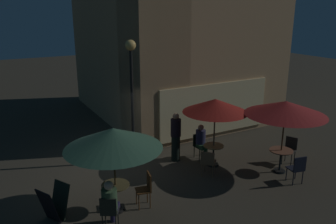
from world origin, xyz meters
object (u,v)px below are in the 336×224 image
object	(u,v)px
cafe_table_2	(116,192)
cafe_chair_0	(297,167)
cafe_chair_1	(290,148)
street_lamp_near_corner	(131,76)
cafe_table_1	(213,151)
patio_umbrella_1	(215,106)
menu_sandwich_board	(54,203)
cafe_chair_2	(208,161)
cafe_chair_3	(199,143)
patio_umbrella_0	(286,108)
patron_seated_0	(201,140)
cafe_chair_5	(146,187)
patron_standing_2	(176,137)
cafe_table_0	(281,156)
cafe_chair_4	(109,210)
patio_umbrella_2	(113,138)
patron_seated_1	(110,201)

from	to	relation	value
cafe_table_2	cafe_chair_0	bearing A→B (deg)	-13.11
cafe_table_2	cafe_chair_1	world-z (taller)	cafe_chair_1
street_lamp_near_corner	cafe_table_1	xyz separation A→B (m)	(2.26, -1.59, -2.54)
patio_umbrella_1	menu_sandwich_board	bearing A→B (deg)	-172.93
cafe_chair_2	cafe_table_1	bearing A→B (deg)	-0.00
cafe_table_1	cafe_table_2	bearing A→B (deg)	-164.99
cafe_table_1	cafe_chair_3	distance (m)	0.80
patio_umbrella_0	cafe_table_1	bearing A→B (deg)	138.02
cafe_table_1	cafe_chair_1	size ratio (longest dim) A/B	0.77
patio_umbrella_1	patron_seated_0	distance (m)	1.56
street_lamp_near_corner	cafe_chair_5	world-z (taller)	street_lamp_near_corner
patron_seated_0	patron_standing_2	size ratio (longest dim) A/B	0.72
cafe_table_1	cafe_chair_2	xyz separation A→B (m)	(-0.64, -0.59, 0.02)
cafe_table_1	patio_umbrella_1	world-z (taller)	patio_umbrella_1
menu_sandwich_board	patio_umbrella_1	size ratio (longest dim) A/B	0.39
patron_standing_2	patron_seated_0	bearing A→B (deg)	55.71
cafe_table_2	cafe_chair_5	xyz separation A→B (m)	(0.80, -0.16, 0.01)
cafe_chair_3	cafe_table_0	bearing A→B (deg)	32.70
cafe_table_0	cafe_chair_4	distance (m)	5.99
cafe_table_2	cafe_chair_5	size ratio (longest dim) A/B	0.81
cafe_table_0	patron_seated_0	bearing A→B (deg)	128.13
menu_sandwich_board	cafe_table_1	distance (m)	5.46
patio_umbrella_2	patron_seated_1	xyz separation A→B (m)	(-0.38, -0.63, -1.33)
patio_umbrella_0	patron_standing_2	distance (m)	3.76
cafe_table_0	patio_umbrella_2	world-z (taller)	patio_umbrella_2
patio_umbrella_1	cafe_chair_5	bearing A→B (deg)	-158.66
cafe_chair_5	patron_standing_2	world-z (taller)	patron_standing_2
cafe_chair_1	cafe_chair_5	size ratio (longest dim) A/B	0.98
patron_seated_0	patio_umbrella_1	bearing A→B (deg)	0.00
menu_sandwich_board	cafe_chair_5	bearing A→B (deg)	-41.08
street_lamp_near_corner	cafe_chair_1	size ratio (longest dim) A/B	4.50
cafe_chair_3	patron_seated_0	xyz separation A→B (m)	(0.01, -0.13, 0.19)
cafe_table_0	cafe_chair_3	world-z (taller)	cafe_chair_3
patio_umbrella_1	patio_umbrella_2	bearing A→B (deg)	-164.99
street_lamp_near_corner	patron_seated_0	xyz separation A→B (m)	(2.22, -0.93, -2.34)
cafe_table_0	patron_standing_2	world-z (taller)	patron_standing_2
cafe_chair_0	patron_seated_1	world-z (taller)	patron_seated_1
menu_sandwich_board	cafe_chair_3	xyz separation A→B (m)	(5.36, 1.47, 0.05)
cafe_chair_1	street_lamp_near_corner	bearing A→B (deg)	-52.97
cafe_table_0	patron_seated_1	bearing A→B (deg)	-177.90
menu_sandwich_board	patio_umbrella_2	xyz separation A→B (m)	(1.51, -0.38, 1.59)
street_lamp_near_corner	cafe_chair_0	world-z (taller)	street_lamp_near_corner
patio_umbrella_2	cafe_table_1	bearing A→B (deg)	15.01
street_lamp_near_corner	cafe_chair_3	distance (m)	3.45
patio_umbrella_0	patron_standing_2	bearing A→B (deg)	136.32
street_lamp_near_corner	patio_umbrella_1	xyz separation A→B (m)	(2.26, -1.59, -0.93)
cafe_chair_2	patron_seated_0	world-z (taller)	patron_seated_0
patio_umbrella_1	cafe_chair_3	size ratio (longest dim) A/B	2.69
cafe_chair_1	patron_seated_0	size ratio (longest dim) A/B	0.74
patron_seated_1	patron_standing_2	world-z (taller)	patron_standing_2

